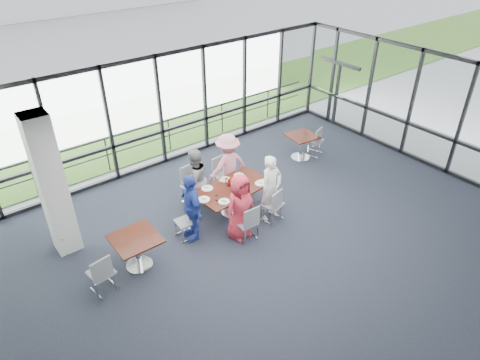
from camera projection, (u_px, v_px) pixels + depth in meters
floor at (279, 251)px, 9.41m from camera, size 12.00×10.00×0.02m
ceiling at (288, 117)px, 7.69m from camera, size 12.00×10.00×0.04m
curtain_wall_back at (160, 112)px, 11.87m from camera, size 12.00×0.10×3.20m
curtain_wall_right at (444, 115)px, 11.68m from camera, size 0.10×10.00×3.20m
exit_door at (336, 95)px, 14.46m from camera, size 0.12×1.60×2.10m
structural_column at (52, 187)px, 8.67m from camera, size 0.50×0.50×3.20m
apron at (99, 110)px, 16.06m from camera, size 80.00×70.00×0.02m
grass_strip at (122, 127)px, 14.71m from camera, size 80.00×5.00×0.01m
guard_rail at (154, 139)px, 12.86m from camera, size 12.00×0.06×0.06m
main_table at (232, 192)px, 10.27m from camera, size 1.92×1.16×0.75m
side_table_left at (136, 242)px, 8.67m from camera, size 0.92×0.92×0.75m
side_table_right at (302, 139)px, 12.60m from camera, size 0.90×0.90×0.75m
diner_near_left at (240, 207)px, 9.42m from camera, size 0.82×0.57×1.61m
diner_near_right at (271, 188)px, 10.03m from camera, size 0.62×0.46×1.65m
diner_far_left at (195, 179)px, 10.40m from camera, size 0.83×0.58×1.59m
diner_far_right at (228, 165)px, 10.88m from camera, size 1.12×0.60×1.70m
diner_end at (191, 207)px, 9.39m from camera, size 0.67×1.03×1.64m
chair_main_nl at (246, 222)px, 9.55m from camera, size 0.46×0.46×0.88m
chair_main_nr at (273, 204)px, 10.12m from camera, size 0.53×0.53×0.89m
chair_main_fl at (193, 187)px, 10.68m from camera, size 0.51×0.51×0.98m
chair_main_fr at (222, 175)px, 11.23m from camera, size 0.47×0.47×0.89m
chair_main_end at (185, 222)px, 9.61m from camera, size 0.43×0.43×0.83m
chair_spare_la at (101, 272)px, 8.22m from camera, size 0.50×0.50×0.90m
chair_spare_lb at (66, 231)px, 9.29m from camera, size 0.48×0.48×0.87m
chair_spare_r at (315, 141)px, 12.87m from camera, size 0.57×0.57×0.91m
plate_nl at (224, 201)px, 9.68m from camera, size 0.26×0.26×0.01m
plate_nr at (260, 183)px, 10.32m from camera, size 0.27×0.27×0.01m
plate_fl at (207, 188)px, 10.14m from camera, size 0.28×0.28×0.01m
plate_fr at (239, 175)px, 10.63m from camera, size 0.27×0.27×0.01m
plate_end at (204, 199)px, 9.75m from camera, size 0.28×0.28×0.01m
tumbler_a at (232, 191)px, 9.92m from camera, size 0.08×0.08×0.15m
tumbler_b at (243, 184)px, 10.20m from camera, size 0.07×0.07×0.14m
tumbler_c at (227, 181)px, 10.29m from camera, size 0.07×0.07×0.14m
tumbler_d at (217, 198)px, 9.69m from camera, size 0.07×0.07×0.14m
menu_a at (238, 196)px, 9.87m from camera, size 0.31×0.23×0.00m
menu_b at (264, 181)px, 10.43m from camera, size 0.31×0.25×0.00m
menu_c at (224, 179)px, 10.49m from camera, size 0.33×0.29×0.00m
condiment_caddy at (230, 185)px, 10.24m from camera, size 0.10×0.07×0.04m
ketchup_bottle at (229, 183)px, 10.20m from camera, size 0.06×0.06×0.18m
green_bottle at (232, 182)px, 10.20m from camera, size 0.05×0.05×0.20m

